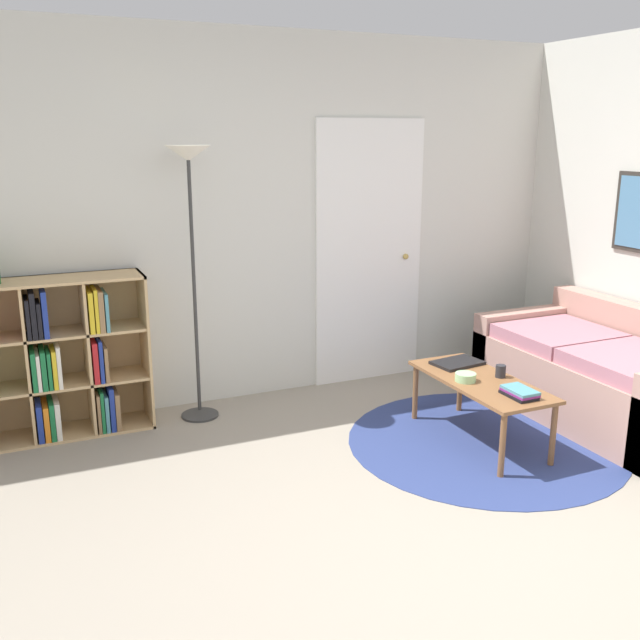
# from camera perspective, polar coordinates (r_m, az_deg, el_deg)

# --- Properties ---
(ground_plane) EXTENTS (14.00, 14.00, 0.00)m
(ground_plane) POSITION_cam_1_polar(r_m,az_deg,el_deg) (3.42, 11.65, -19.51)
(ground_plane) COLOR gray
(wall_back) EXTENTS (7.78, 0.11, 2.60)m
(wall_back) POSITION_cam_1_polar(r_m,az_deg,el_deg) (5.19, -4.11, 7.86)
(wall_back) COLOR silver
(wall_back) RESTS_ON ground_plane
(rug) EXTENTS (1.74, 1.74, 0.01)m
(rug) POSITION_cam_1_polar(r_m,az_deg,el_deg) (4.71, 13.06, -9.46)
(rug) COLOR navy
(rug) RESTS_ON ground_plane
(bookshelf) EXTENTS (1.13, 0.34, 1.03)m
(bookshelf) POSITION_cam_1_polar(r_m,az_deg,el_deg) (4.85, -20.69, -3.03)
(bookshelf) COLOR tan
(bookshelf) RESTS_ON ground_plane
(floor_lamp) EXTENTS (0.29, 0.29, 1.83)m
(floor_lamp) POSITION_cam_1_polar(r_m,az_deg,el_deg) (4.71, -10.37, 9.92)
(floor_lamp) COLOR #333333
(floor_lamp) RESTS_ON ground_plane
(couch) EXTENTS (0.91, 1.67, 0.73)m
(couch) POSITION_cam_1_polar(r_m,az_deg,el_deg) (5.30, 21.91, -4.21)
(couch) COLOR tan
(couch) RESTS_ON ground_plane
(coffee_table) EXTENTS (0.45, 1.02, 0.41)m
(coffee_table) POSITION_cam_1_polar(r_m,az_deg,el_deg) (4.60, 12.72, -5.19)
(coffee_table) COLOR brown
(coffee_table) RESTS_ON ground_plane
(laptop) EXTENTS (0.34, 0.25, 0.02)m
(laptop) POSITION_cam_1_polar(r_m,az_deg,el_deg) (4.84, 10.93, -3.39)
(laptop) COLOR black
(laptop) RESTS_ON coffee_table
(bowl) EXTENTS (0.13, 0.13, 0.05)m
(bowl) POSITION_cam_1_polar(r_m,az_deg,el_deg) (4.52, 11.56, -4.50)
(bowl) COLOR #9ED193
(bowl) RESTS_ON coffee_table
(book_stack_on_table) EXTENTS (0.14, 0.21, 0.05)m
(book_stack_on_table) POSITION_cam_1_polar(r_m,az_deg,el_deg) (4.34, 15.67, -5.61)
(book_stack_on_table) COLOR black
(book_stack_on_table) RESTS_ON coffee_table
(cup) EXTENTS (0.06, 0.06, 0.08)m
(cup) POSITION_cam_1_polar(r_m,az_deg,el_deg) (4.64, 14.25, -3.99)
(cup) COLOR #28282D
(cup) RESTS_ON coffee_table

